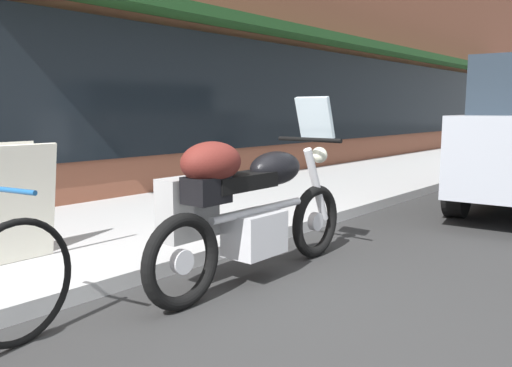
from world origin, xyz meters
TOP-DOWN VIEW (x-y plane):
  - ground_plane at (0.00, 0.00)m, footprint 80.00×80.00m
  - storefront_building at (8.49, 4.27)m, footprint 24.97×0.90m
  - sidewalk_curb at (9.00, 2.72)m, footprint 30.00×2.79m
  - touring_motorcycle at (0.32, 0.78)m, footprint 2.20×0.66m
  - sandwich_board_sign at (-0.71, 2.24)m, footprint 0.55×0.41m

SIDE VIEW (x-z plane):
  - ground_plane at x=0.00m, z-range 0.00..0.00m
  - sidewalk_curb at x=9.00m, z-range 0.00..0.12m
  - sandwich_board_sign at x=-0.71m, z-range 0.12..1.04m
  - touring_motorcycle at x=0.32m, z-range -0.09..1.30m
  - storefront_building at x=8.49m, z-range -0.07..6.48m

